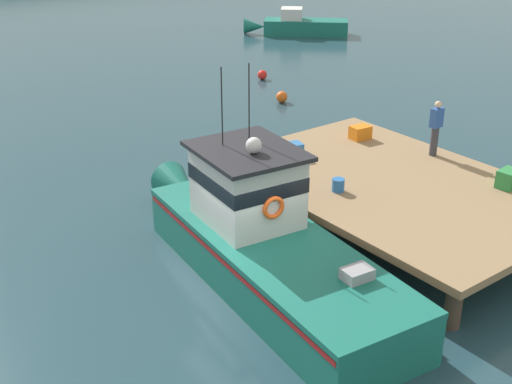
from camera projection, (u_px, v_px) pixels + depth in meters
The scene contains 11 objects.
ground_plane at pixel (249, 277), 15.94m from camera, with size 200.00×200.00×0.00m, color #23424C.
dock at pixel (393, 185), 18.14m from camera, with size 6.00×9.00×1.20m.
main_fishing_boat at pixel (261, 238), 15.57m from camera, with size 3.41×9.94×4.80m.
crate_single_far at pixel (360, 132), 21.00m from camera, with size 0.60×0.44×0.41m, color orange.
crate_stack_near_edge at pixel (292, 150), 19.57m from camera, with size 0.60×0.44×0.43m, color #3370B2.
crate_stack_mid_dock at pixel (508, 179), 17.63m from camera, with size 0.60×0.44×0.48m, color #2D8442.
bait_bucket at pixel (338, 185), 17.43m from camera, with size 0.32×0.32×0.34m, color #2866B2.
deckhand_by_the_boat at pixel (436, 127), 19.47m from camera, with size 0.36×0.22×1.63m.
moored_boat_far_left at pixel (298, 26), 41.21m from camera, with size 5.47×5.15×1.59m.
mooring_buoy_channel_marker at pixel (282, 97), 28.55m from camera, with size 0.48×0.48×0.48m, color #EA5B19.
mooring_buoy_outer at pixel (262, 75), 31.90m from camera, with size 0.45×0.45×0.45m, color red.
Camera 1 is at (-8.14, -10.99, 8.43)m, focal length 47.68 mm.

